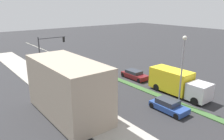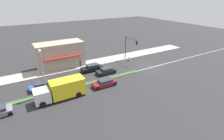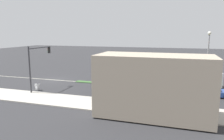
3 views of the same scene
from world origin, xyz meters
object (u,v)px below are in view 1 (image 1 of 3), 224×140
Objects in this scene: warning_aframe_sign at (50,69)px; delivery_truck at (177,82)px; traffic_signal_main at (48,48)px; coupe_blue at (169,106)px; street_lamp at (183,62)px; suv_black at (89,83)px; pedestrian at (71,89)px; sedan_dark at (99,76)px; sedan_maroon at (134,75)px.

delivery_truck is at bearing 113.92° from warning_aframe_sign.
warning_aframe_sign is (-0.06, -0.18, -3.47)m from traffic_signal_main.
coupe_blue is (4.40, 2.25, -0.87)m from delivery_truck.
street_lamp is at bearing -172.03° from coupe_blue.
coupe_blue is at bearing 104.91° from suv_black.
pedestrian is at bearing -33.81° from delivery_truck.
sedan_dark is at bearing 115.04° from traffic_signal_main.
traffic_signal_main is at bearing -83.70° from suv_black.
warning_aframe_sign is 0.19× the size of suv_black.
delivery_truck is at bearing -152.91° from coupe_blue.
suv_black is (2.80, 1.79, 0.07)m from sedan_dark.
warning_aframe_sign is 20.41m from delivery_truck.
traffic_signal_main is 0.75× the size of delivery_truck.
traffic_signal_main is at bearing -64.96° from sedan_dark.
sedan_maroon reaches higher than sedan_dark.
warning_aframe_sign is at bearing -79.51° from coupe_blue.
suv_black is (-1.12, 10.19, -3.23)m from traffic_signal_main.
coupe_blue is at bearing 65.27° from sedan_maroon.
warning_aframe_sign is at bearing -53.89° from sedan_maroon.
street_lamp is 1.69× the size of suv_black.
delivery_truck reaches higher than sedan_dark.
traffic_signal_main is at bearing 72.22° from warning_aframe_sign.
traffic_signal_main reaches higher than coupe_blue.
warning_aframe_sign is at bearing -84.13° from suv_black.
pedestrian is 11.09m from coupe_blue.
sedan_dark is (4.40, -10.05, -0.87)m from delivery_truck.
sedan_maroon is at bearing 148.00° from sedan_dark.
sedan_maroon is (-4.40, -9.55, 0.00)m from coupe_blue.
street_lamp is 8.80× the size of warning_aframe_sign.
street_lamp is at bearing 116.10° from suv_black.
traffic_signal_main reaches higher than pedestrian.
delivery_truck is at bearing -138.55° from street_lamp.
street_lamp is at bearing 76.62° from sedan_maroon.
traffic_signal_main is 1.47× the size of sedan_dark.
sedan_dark is 0.99× the size of coupe_blue.
pedestrian is 11.84m from warning_aframe_sign.
sedan_dark is 12.30m from coupe_blue.
suv_black is (-3.28, -1.25, -0.30)m from pedestrian.
warning_aframe_sign is 9.41m from sedan_dark.
traffic_signal_main is 3.48m from warning_aframe_sign.
coupe_blue reaches higher than sedan_maroon.
sedan_maroon is at bearing 172.40° from suv_black.
pedestrian reaches higher than suv_black.
traffic_signal_main is 1.35× the size of sedan_maroon.
pedestrian is 12.62m from delivery_truck.
street_lamp is 1.93× the size of sedan_dark.
sedan_dark is at bearing -66.36° from delivery_truck.
warning_aframe_sign is (-2.21, -11.62, -0.55)m from pedestrian.
warning_aframe_sign is 10.43m from suv_black.
traffic_signal_main is at bearing -100.65° from pedestrian.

